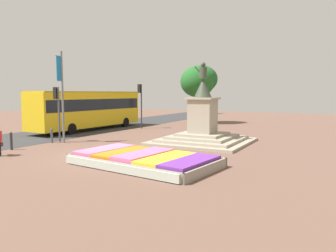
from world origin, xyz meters
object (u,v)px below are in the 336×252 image
object	(u,v)px
traffic_light_mid_block	(57,104)
city_bus	(88,108)
statue_monument	(203,128)
kerb_bollard_mid_b	(11,140)
flower_planter	(143,159)
traffic_light_far_corner	(140,98)
kerb_bollard_north	(52,135)
banner_pole	(62,95)

from	to	relation	value
traffic_light_mid_block	city_bus	size ratio (longest dim) A/B	0.31
statue_monument	kerb_bollard_mid_b	bearing A→B (deg)	-138.08
flower_planter	traffic_light_far_corner	distance (m)	15.98
traffic_light_far_corner	kerb_bollard_mid_b	distance (m)	13.55
flower_planter	city_bus	world-z (taller)	city_bus
traffic_light_mid_block	traffic_light_far_corner	size ratio (longest dim) A/B	0.90
statue_monument	traffic_light_mid_block	world-z (taller)	statue_monument
flower_planter	kerb_bollard_north	distance (m)	9.44
flower_planter	city_bus	bearing A→B (deg)	140.61
traffic_light_far_corner	traffic_light_mid_block	bearing A→B (deg)	-91.53
statue_monument	traffic_light_far_corner	distance (m)	10.28
kerb_bollard_mid_b	kerb_bollard_north	world-z (taller)	kerb_bollard_mid_b
city_bus	flower_planter	bearing A→B (deg)	-39.39
statue_monument	traffic_light_mid_block	size ratio (longest dim) A/B	1.61
traffic_light_mid_block	kerb_bollard_north	distance (m)	2.14
traffic_light_mid_block	banner_pole	world-z (taller)	banner_pole
traffic_light_mid_block	banner_pole	xyz separation A→B (m)	(0.59, -0.11, 0.62)
city_bus	traffic_light_far_corner	bearing A→B (deg)	42.16
flower_planter	traffic_light_mid_block	distance (m)	9.85
statue_monument	city_bus	size ratio (longest dim) A/B	0.51
flower_planter	banner_pole	distance (m)	9.44
banner_pole	kerb_bollard_north	distance (m)	2.80
flower_planter	statue_monument	size ratio (longest dim) A/B	1.18
traffic_light_far_corner	kerb_bollard_north	size ratio (longest dim) A/B	4.24
statue_monument	city_bus	distance (m)	12.23
statue_monument	kerb_bollard_north	bearing A→B (deg)	-151.35
banner_pole	kerb_bollard_north	world-z (taller)	banner_pole
traffic_light_mid_block	statue_monument	bearing A→B (deg)	26.04
traffic_light_mid_block	city_bus	distance (m)	7.39
flower_planter	traffic_light_mid_block	world-z (taller)	traffic_light_mid_block
flower_planter	traffic_light_far_corner	bearing A→B (deg)	123.44
traffic_light_mid_block	banner_pole	bearing A→B (deg)	-10.67
traffic_light_far_corner	kerb_bollard_mid_b	xyz separation A→B (m)	(-0.26, -13.35, -2.31)
statue_monument	city_bus	world-z (taller)	statue_monument
traffic_light_far_corner	city_bus	size ratio (longest dim) A/B	0.35
traffic_light_far_corner	kerb_bollard_north	bearing A→B (deg)	-91.73
flower_planter	kerb_bollard_north	xyz separation A→B (m)	(-9.00, 2.85, 0.25)
city_bus	kerb_bollard_north	xyz separation A→B (m)	(3.18, -7.15, -1.47)
flower_planter	kerb_bollard_mid_b	bearing A→B (deg)	-178.76
flower_planter	banner_pole	world-z (taller)	banner_pole
traffic_light_mid_block	traffic_light_far_corner	world-z (taller)	traffic_light_far_corner
banner_pole	city_bus	xyz separation A→B (m)	(-3.82, 6.73, -1.22)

